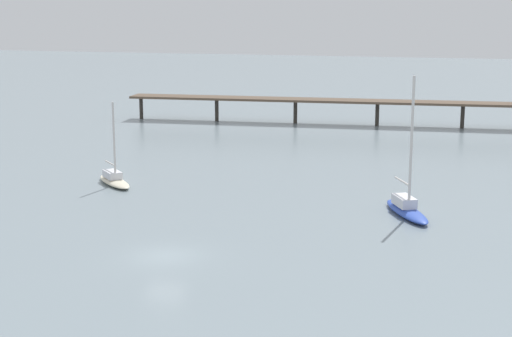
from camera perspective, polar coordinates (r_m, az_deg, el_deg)
ground_plane at (r=47.73m, az=-6.79°, el=-6.47°), size 400.00×400.00×0.00m
pier at (r=100.15m, az=10.81°, el=5.17°), size 55.46×8.60×6.60m
sailboat_blue at (r=57.46m, az=11.09°, el=-2.75°), size 4.63×6.94×10.24m
sailboat_cream at (r=67.31m, az=-10.49°, el=-0.72°), size 5.43×5.34×7.17m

